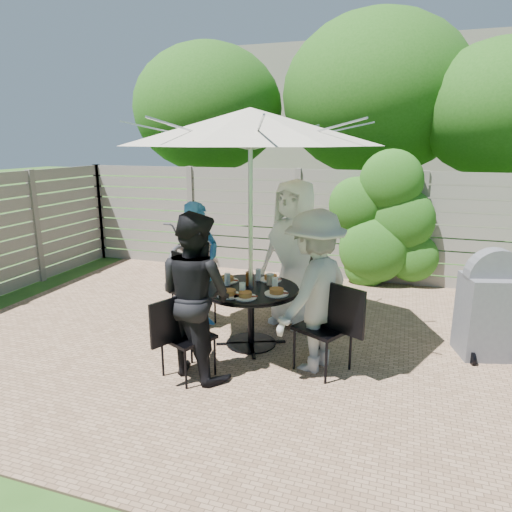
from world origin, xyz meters
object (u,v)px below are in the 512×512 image
(person_right, at_px, (314,292))
(glass_front, at_px, (242,289))
(chair_left, at_px, (193,304))
(bicycle, at_px, (195,246))
(plate_front, at_px, (229,293))
(chair_right, at_px, (324,345))
(person_back, at_px, (294,254))
(person_front, at_px, (196,295))
(syrup_jug, at_px, (250,279))
(plate_extra, at_px, (245,296))
(chair_front, at_px, (187,353))
(glass_right, at_px, (275,284))
(chair_back, at_px, (299,302))
(plate_right, at_px, (276,292))
(plate_left, at_px, (227,279))
(glass_left, at_px, (227,279))
(umbrella, at_px, (250,127))
(person_left, at_px, (199,267))
(patio_table, at_px, (251,305))
(plate_back, at_px, (271,278))
(coffee_cup, at_px, (270,280))
(glass_back, at_px, (258,275))

(person_right, xyz_separation_m, glass_front, (-0.77, 0.02, -0.06))
(chair_left, distance_m, bicycle, 2.41)
(person_right, distance_m, plate_front, 0.91)
(glass_front, bearing_deg, chair_right, -4.77)
(person_back, distance_m, person_front, 1.66)
(syrup_jug, bearing_deg, plate_extra, -77.00)
(chair_front, xyz_separation_m, glass_right, (0.63, 0.90, 0.51))
(chair_back, xyz_separation_m, glass_front, (-0.35, -1.18, 0.52))
(plate_front, relative_size, plate_right, 1.00)
(plate_left, height_order, bicycle, bicycle)
(glass_front, relative_size, bicycle, 0.08)
(glass_left, bearing_deg, plate_extra, -45.38)
(umbrella, bearing_deg, glass_left, -179.44)
(person_right, relative_size, plate_left, 6.39)
(person_left, height_order, bicycle, person_left)
(patio_table, relative_size, chair_left, 1.53)
(person_right, height_order, plate_back, person_right)
(person_left, relative_size, plate_back, 6.13)
(person_back, bearing_deg, chair_left, -139.36)
(plate_extra, bearing_deg, glass_right, 57.43)
(chair_left, bearing_deg, plate_back, 25.70)
(glass_front, xyz_separation_m, glass_right, (0.28, 0.28, 0.00))
(person_front, bearing_deg, syrup_jug, -86.10)
(plate_back, height_order, bicycle, bicycle)
(person_left, bearing_deg, chair_front, -139.32)
(plate_left, height_order, syrup_jug, syrup_jug)
(umbrella, distance_m, syrup_jug, 1.65)
(plate_right, distance_m, bicycle, 3.50)
(plate_back, bearing_deg, plate_front, -111.44)
(coffee_cup, bearing_deg, person_back, 77.87)
(umbrella, height_order, coffee_cup, umbrella)
(plate_right, distance_m, plate_extra, 0.35)
(glass_back, xyz_separation_m, bicycle, (-1.91, 2.25, -0.29))
(glass_front, height_order, coffee_cup, glass_front)
(plate_left, relative_size, glass_back, 1.86)
(chair_front, height_order, glass_front, chair_front)
(person_left, bearing_deg, bicycle, 48.57)
(glass_front, bearing_deg, glass_right, 45.56)
(glass_front, bearing_deg, bicycle, 124.28)
(person_right, xyz_separation_m, glass_right, (-0.49, 0.31, -0.06))
(chair_left, distance_m, glass_right, 1.33)
(person_back, xyz_separation_m, person_front, (-0.61, -1.55, -0.10))
(chair_back, xyz_separation_m, person_right, (0.42, -1.20, 0.58))
(glass_back, distance_m, syrup_jug, 0.21)
(chair_front, xyz_separation_m, glass_left, (0.07, 0.89, 0.51))
(chair_back, distance_m, glass_front, 1.33)
(chair_front, distance_m, person_front, 0.58)
(person_right, xyz_separation_m, bicycle, (-2.69, 2.84, -0.35))
(chair_back, bearing_deg, umbrella, -4.23)
(chair_left, height_order, person_left, person_left)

